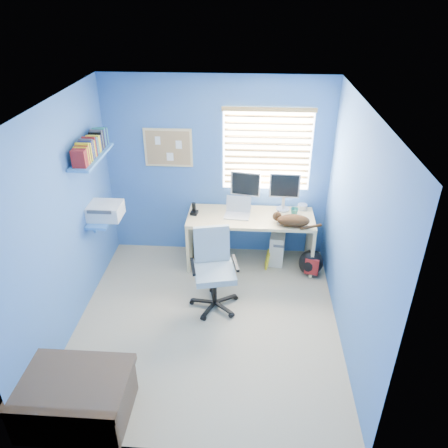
# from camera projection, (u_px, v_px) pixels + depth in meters

# --- Properties ---
(floor) EXTENTS (3.00, 3.20, 0.00)m
(floor) POSITION_uv_depth(u_px,v_px,m) (207.00, 322.00, 5.09)
(floor) COLOR #9E957F
(floor) RESTS_ON ground
(ceiling) EXTENTS (3.00, 3.20, 0.00)m
(ceiling) POSITION_uv_depth(u_px,v_px,m) (202.00, 107.00, 3.86)
(ceiling) COLOR white
(ceiling) RESTS_ON wall_back
(wall_back) EXTENTS (3.00, 0.01, 2.50)m
(wall_back) POSITION_uv_depth(u_px,v_px,m) (218.00, 170.00, 5.87)
(wall_back) COLOR #3C6FBE
(wall_back) RESTS_ON ground
(wall_front) EXTENTS (3.00, 0.01, 2.50)m
(wall_front) POSITION_uv_depth(u_px,v_px,m) (182.00, 342.00, 3.08)
(wall_front) COLOR #3C6FBE
(wall_front) RESTS_ON ground
(wall_left) EXTENTS (0.01, 3.20, 2.50)m
(wall_left) POSITION_uv_depth(u_px,v_px,m) (63.00, 224.00, 4.56)
(wall_left) COLOR #3C6FBE
(wall_left) RESTS_ON ground
(wall_right) EXTENTS (0.01, 3.20, 2.50)m
(wall_right) POSITION_uv_depth(u_px,v_px,m) (353.00, 234.00, 4.39)
(wall_right) COLOR #3C6FBE
(wall_right) RESTS_ON ground
(desk) EXTENTS (1.68, 0.65, 0.74)m
(desk) POSITION_uv_depth(u_px,v_px,m) (250.00, 240.00, 5.97)
(desk) COLOR #DFC485
(desk) RESTS_ON floor
(laptop) EXTENTS (0.35, 0.29, 0.22)m
(laptop) POSITION_uv_depth(u_px,v_px,m) (237.00, 209.00, 5.74)
(laptop) COLOR silver
(laptop) RESTS_ON desk
(monitor_left) EXTENTS (0.42, 0.19, 0.54)m
(monitor_left) POSITION_uv_depth(u_px,v_px,m) (245.00, 190.00, 5.87)
(monitor_left) COLOR silver
(monitor_left) RESTS_ON desk
(monitor_right) EXTENTS (0.40, 0.13, 0.54)m
(monitor_right) POSITION_uv_depth(u_px,v_px,m) (284.00, 192.00, 5.82)
(monitor_right) COLOR silver
(monitor_right) RESTS_ON desk
(phone) EXTENTS (0.10, 0.12, 0.17)m
(phone) POSITION_uv_depth(u_px,v_px,m) (194.00, 208.00, 5.81)
(phone) COLOR black
(phone) RESTS_ON desk
(mug) EXTENTS (0.10, 0.09, 0.10)m
(mug) POSITION_uv_depth(u_px,v_px,m) (294.00, 212.00, 5.80)
(mug) COLOR #298673
(mug) RESTS_ON desk
(cd_spindle) EXTENTS (0.13, 0.13, 0.07)m
(cd_spindle) POSITION_uv_depth(u_px,v_px,m) (302.00, 207.00, 5.95)
(cd_spindle) COLOR silver
(cd_spindle) RESTS_ON desk
(cat) EXTENTS (0.47, 0.35, 0.15)m
(cat) POSITION_uv_depth(u_px,v_px,m) (293.00, 221.00, 5.53)
(cat) COLOR black
(cat) RESTS_ON desk
(tower_pc) EXTENTS (0.24, 0.46, 0.45)m
(tower_pc) POSITION_uv_depth(u_px,v_px,m) (277.00, 246.00, 6.12)
(tower_pc) COLOR beige
(tower_pc) RESTS_ON floor
(drawer_boxes) EXTENTS (0.35, 0.28, 0.27)m
(drawer_boxes) POSITION_uv_depth(u_px,v_px,m) (210.00, 250.00, 6.18)
(drawer_boxes) COLOR #CBB285
(drawer_boxes) RESTS_ON floor
(yellow_book) EXTENTS (0.03, 0.17, 0.24)m
(yellow_book) POSITION_uv_depth(u_px,v_px,m) (267.00, 260.00, 6.00)
(yellow_book) COLOR yellow
(yellow_book) RESTS_ON floor
(backpack) EXTENTS (0.38, 0.32, 0.38)m
(backpack) POSITION_uv_depth(u_px,v_px,m) (311.00, 263.00, 5.81)
(backpack) COLOR black
(backpack) RESTS_ON floor
(bed_corner) EXTENTS (0.94, 0.67, 0.45)m
(bed_corner) POSITION_uv_depth(u_px,v_px,m) (76.00, 398.00, 3.89)
(bed_corner) COLOR #4C3A2A
(bed_corner) RESTS_ON floor
(office_chair) EXTENTS (0.68, 0.68, 0.98)m
(office_chair) POSITION_uv_depth(u_px,v_px,m) (214.00, 279.00, 5.20)
(office_chair) COLOR black
(office_chair) RESTS_ON floor
(window_blinds) EXTENTS (1.15, 0.05, 1.10)m
(window_blinds) POSITION_uv_depth(u_px,v_px,m) (267.00, 150.00, 5.66)
(window_blinds) COLOR white
(window_blinds) RESTS_ON ground
(corkboard) EXTENTS (0.64, 0.02, 0.52)m
(corkboard) POSITION_uv_depth(u_px,v_px,m) (168.00, 148.00, 5.74)
(corkboard) COLOR #DFC485
(corkboard) RESTS_ON ground
(wall_shelves) EXTENTS (0.42, 0.90, 1.05)m
(wall_shelves) POSITION_uv_depth(u_px,v_px,m) (97.00, 180.00, 5.12)
(wall_shelves) COLOR #3F85D5
(wall_shelves) RESTS_ON ground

